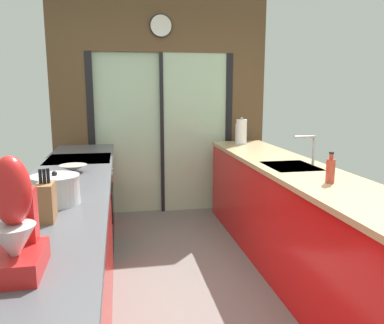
% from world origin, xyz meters
% --- Properties ---
extents(ground_plane, '(5.04, 7.60, 0.02)m').
position_xyz_m(ground_plane, '(0.00, 0.60, -0.01)').
color(ground_plane, slate).
extents(back_wall_unit, '(2.64, 0.12, 2.70)m').
position_xyz_m(back_wall_unit, '(0.00, 2.40, 1.52)').
color(back_wall_unit, brown).
rests_on(back_wall_unit, ground_plane).
extents(left_counter_run, '(0.62, 3.80, 0.92)m').
position_xyz_m(left_counter_run, '(-0.91, 0.13, 0.47)').
color(left_counter_run, red).
rests_on(left_counter_run, ground_plane).
extents(right_counter_run, '(0.62, 3.80, 0.92)m').
position_xyz_m(right_counter_run, '(0.91, 0.30, 0.46)').
color(right_counter_run, red).
rests_on(right_counter_run, ground_plane).
extents(sink_faucet, '(0.19, 0.02, 0.26)m').
position_xyz_m(sink_faucet, '(1.06, 0.55, 1.09)').
color(sink_faucet, '#B7BABC').
rests_on(sink_faucet, right_counter_run).
extents(oven_range, '(0.60, 0.60, 0.92)m').
position_xyz_m(oven_range, '(-0.91, 1.25, 0.46)').
color(oven_range, black).
rests_on(oven_range, ground_plane).
extents(mixing_bowl_near, '(0.16, 0.16, 0.06)m').
position_xyz_m(mixing_bowl_near, '(-0.89, 0.10, 0.95)').
color(mixing_bowl_near, teal).
rests_on(mixing_bowl_near, left_counter_run).
extents(mixing_bowl_far, '(0.21, 0.21, 0.06)m').
position_xyz_m(mixing_bowl_far, '(-0.89, 0.62, 0.95)').
color(mixing_bowl_far, gray).
rests_on(mixing_bowl_far, left_counter_run).
extents(knife_block, '(0.08, 0.14, 0.26)m').
position_xyz_m(knife_block, '(-0.89, -0.53, 1.02)').
color(knife_block, brown).
rests_on(knife_block, left_counter_run).
extents(stand_mixer, '(0.17, 0.27, 0.42)m').
position_xyz_m(stand_mixer, '(-0.89, -1.09, 1.08)').
color(stand_mixer, red).
rests_on(stand_mixer, left_counter_run).
extents(stock_pot, '(0.27, 0.27, 0.19)m').
position_xyz_m(stock_pot, '(-0.89, -0.24, 1.00)').
color(stock_pot, '#B7BABC').
rests_on(stock_pot, left_counter_run).
extents(soap_bottle_near, '(0.06, 0.06, 0.22)m').
position_xyz_m(soap_bottle_near, '(0.89, -0.07, 1.01)').
color(soap_bottle_near, '#B23D2D').
rests_on(soap_bottle_near, right_counter_run).
extents(soap_bottle_far, '(0.05, 0.05, 0.28)m').
position_xyz_m(soap_bottle_far, '(0.89, 2.07, 1.04)').
color(soap_bottle_far, silver).
rests_on(soap_bottle_far, right_counter_run).
extents(paper_towel_roll, '(0.14, 0.14, 0.32)m').
position_xyz_m(paper_towel_roll, '(0.89, 1.92, 1.06)').
color(paper_towel_roll, '#B7BABC').
rests_on(paper_towel_roll, right_counter_run).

